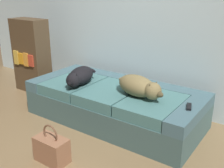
% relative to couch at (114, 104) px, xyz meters
% --- Properties ---
extents(ground_plane, '(10.00, 10.00, 0.00)m').
position_rel_couch_xyz_m(ground_plane, '(0.00, -1.08, -0.21)').
color(ground_plane, olive).
extents(couch, '(2.07, 0.94, 0.43)m').
position_rel_couch_xyz_m(couch, '(0.00, 0.00, 0.00)').
color(couch, '#405C5C').
rests_on(couch, ground).
extents(dog_dark, '(0.36, 0.58, 0.20)m').
position_rel_couch_xyz_m(dog_dark, '(-0.39, -0.16, 0.32)').
color(dog_dark, black).
rests_on(dog_dark, couch).
extents(dog_tan, '(0.64, 0.39, 0.22)m').
position_rel_couch_xyz_m(dog_tan, '(0.38, -0.08, 0.33)').
color(dog_tan, olive).
rests_on(dog_tan, couch).
extents(tv_remote, '(0.09, 0.16, 0.02)m').
position_rel_couch_xyz_m(tv_remote, '(0.93, -0.06, 0.23)').
color(tv_remote, black).
rests_on(tv_remote, couch).
extents(handbag, '(0.32, 0.18, 0.38)m').
position_rel_couch_xyz_m(handbag, '(0.00, -1.03, -0.09)').
color(handbag, '#926043').
rests_on(handbag, ground).
extents(bookshelf, '(0.56, 0.30, 1.10)m').
position_rel_couch_xyz_m(bookshelf, '(-1.61, 0.12, 0.34)').
color(bookshelf, '#4D3925').
rests_on(bookshelf, ground).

